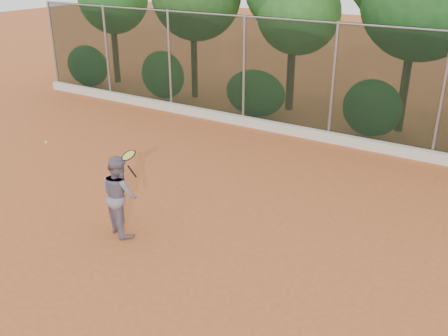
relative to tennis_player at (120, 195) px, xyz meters
The scene contains 6 objects.
ground 1.81m from the tennis_player, 15.07° to the left, with size 80.00×80.00×0.00m, color #C2602D.
concrete_curb 7.44m from the tennis_player, 77.87° to the left, with size 24.00×0.20×0.30m, color silver.
tennis_player is the anchor object (origin of this frame).
chainlink_fence 7.65m from the tennis_player, 78.16° to the left, with size 24.09×0.09×3.50m.
tennis_racket 0.99m from the tennis_player, ahead, with size 0.39×0.38×0.58m.
tennis_ball_in_flight 1.86m from the tennis_player, 168.46° to the right, with size 0.06×0.06×0.06m.
Camera 1 is at (4.90, -6.84, 5.25)m, focal length 40.00 mm.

